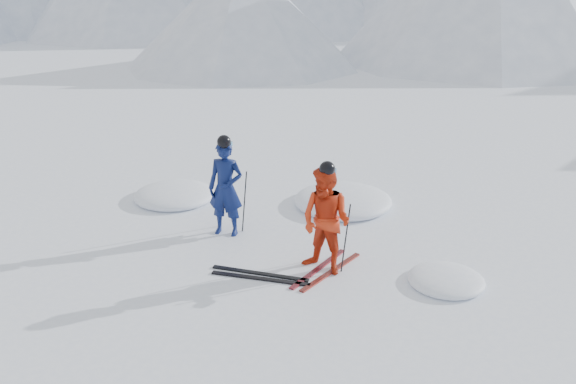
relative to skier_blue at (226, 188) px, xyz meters
The scene contains 12 objects.
ground 3.06m from the skier_blue, ahead, with size 160.00×160.00×0.00m, color white.
skier_blue is the anchor object (origin of this frame).
skier_red 2.38m from the skier_blue, 11.19° to the right, with size 0.90×0.70×1.85m, color red.
pole_blue_left 0.46m from the skier_blue, 153.43° to the left, with size 0.02×0.02×1.24m, color black.
pole_blue_right 0.47m from the skier_blue, 45.00° to the left, with size 0.02×0.02×1.24m, color black.
pole_red_left 2.07m from the skier_blue, ahead, with size 0.02×0.02×1.23m, color black.
pole_red_right 2.67m from the skier_blue, ahead, with size 0.02×0.02×1.23m, color black.
ski_worn_left 2.44m from the skier_blue, 11.78° to the right, with size 0.09×1.70×0.03m, color black.
ski_worn_right 2.66m from the skier_blue, 10.65° to the right, with size 0.09×1.70×0.03m, color black.
ski_loose_a 2.03m from the skier_blue, 37.65° to the right, with size 0.09×1.70×0.03m, color black.
ski_loose_b 2.19m from the skier_blue, 39.31° to the right, with size 0.09×1.70×0.03m, color black.
snow_lumps 1.99m from the skier_blue, 73.48° to the left, with size 7.88×4.02×0.47m.
Camera 1 is at (3.46, -8.34, 4.89)m, focal length 38.00 mm.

